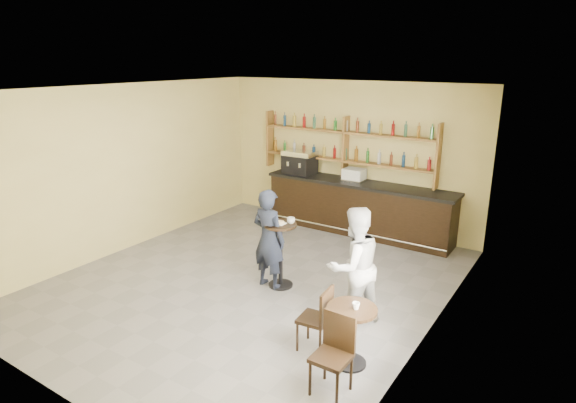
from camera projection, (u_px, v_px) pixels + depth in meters
The scene contains 23 objects.
floor at pixel (253, 281), 8.20m from camera, with size 7.00×7.00×0.00m, color slate.
ceiling at pixel (248, 89), 7.28m from camera, with size 7.00×7.00×0.00m, color white.
wall_back at pixel (348, 155), 10.54m from camera, with size 7.00×7.00×0.00m, color #D7C77A.
wall_front at pixel (42, 267), 4.94m from camera, with size 7.00×7.00×0.00m, color #D7C77A.
wall_left at pixel (128, 168), 9.32m from camera, with size 7.00×7.00×0.00m, color #D7C77A.
wall_right at pixel (436, 225), 6.16m from camera, with size 7.00×7.00×0.00m, color #D7C77A.
window_pane at pixel (403, 247), 5.18m from camera, with size 2.00×2.00×0.00m, color white.
window_frame at pixel (402, 247), 5.18m from camera, with size 0.04×1.70×2.10m, color black, non-canonical shape.
shelf_unit at pixel (346, 147), 10.38m from camera, with size 4.00×0.26×1.40m, color brown, non-canonical shape.
liquor_bottles at pixel (346, 139), 10.33m from camera, with size 3.68×0.10×1.00m, color #8C5919, non-canonical shape.
bar_counter at pixel (358, 208), 10.32m from camera, with size 4.17×0.81×1.13m, color black, non-canonical shape.
espresso_machine at pixel (300, 162), 10.86m from camera, with size 0.72×0.46×0.51m, color black, non-canonical shape.
pastry_case at pixel (354, 175), 10.18m from camera, with size 0.45×0.36×0.27m, color silver, non-canonical shape.
pedestal_table at pixel (280, 255), 7.88m from camera, with size 0.53×0.53×1.10m, color black, non-canonical shape.
napkin at pixel (280, 224), 7.72m from camera, with size 0.17×0.17×0.00m, color white.
donut at pixel (280, 222), 7.70m from camera, with size 0.13×0.13×0.05m, color gold.
cup_pedestal at pixel (291, 221), 7.72m from camera, with size 0.13×0.13×0.10m, color white.
man_main at pixel (269, 239), 7.79m from camera, with size 0.61×0.40×1.67m, color black.
cafe_table at pixel (351, 336), 5.88m from camera, with size 0.61×0.61×0.78m, color black, non-canonical shape.
cup_cafe at pixel (356, 306), 5.73m from camera, with size 0.09×0.09×0.08m, color white.
chair_west at pixel (314, 318), 6.19m from camera, with size 0.38×0.38×0.88m, color black, non-canonical shape.
chair_south at pixel (331, 357), 5.35m from camera, with size 0.40×0.40×0.93m, color black, non-canonical shape.
patron_second at pixel (354, 266), 6.73m from camera, with size 0.84×0.65×1.72m, color #A6A7AB.
Camera 1 is at (4.60, -5.90, 3.67)m, focal length 30.00 mm.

